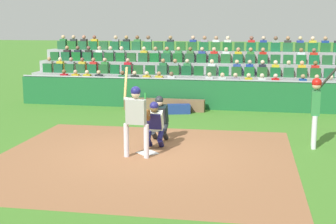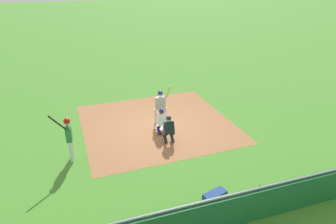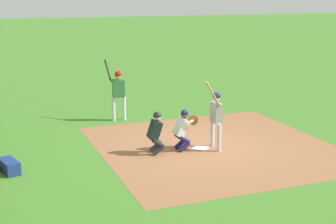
{
  "view_description": "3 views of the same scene",
  "coord_description": "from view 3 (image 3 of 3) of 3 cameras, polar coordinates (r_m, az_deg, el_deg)",
  "views": [
    {
      "loc": [
        -2.85,
        11.61,
        3.28
      ],
      "look_at": [
        -0.45,
        -0.41,
        1.03
      ],
      "focal_mm": 51.41,
      "sensor_mm": 36.0,
      "label": 1
    },
    {
      "loc": [
        -3.84,
        -12.66,
        6.99
      ],
      "look_at": [
        0.43,
        -0.04,
        0.81
      ],
      "focal_mm": 32.02,
      "sensor_mm": 36.0,
      "label": 2
    },
    {
      "loc": [
        13.57,
        -5.98,
        4.74
      ],
      "look_at": [
        -0.0,
        -1.07,
        1.25
      ],
      "focal_mm": 53.61,
      "sensor_mm": 36.0,
      "label": 3
    }
  ],
  "objects": [
    {
      "name": "ground_plane",
      "position": [
        15.57,
        3.72,
        -4.16
      ],
      "size": [
        160.0,
        160.0,
        0.0
      ],
      "primitive_type": "plane",
      "color": "#45812A"
    },
    {
      "name": "infield_dirt_patch",
      "position": [
        15.77,
        5.39,
        -3.95
      ],
      "size": [
        7.54,
        7.28,
        0.01
      ],
      "primitive_type": "cube",
      "rotation": [
        0.0,
        0.0,
        0.02
      ],
      "color": "#9C6541",
      "rests_on": "ground_plane"
    },
    {
      "name": "home_plate_marker",
      "position": [
        15.57,
        3.72,
        -4.11
      ],
      "size": [
        0.62,
        0.62,
        0.02
      ],
      "primitive_type": "cube",
      "rotation": [
        0.0,
        0.0,
        0.79
      ],
      "color": "white",
      "rests_on": "infield_dirt_patch"
    },
    {
      "name": "batter_at_plate",
      "position": [
        15.26,
        5.48,
        -0.2
      ],
      "size": [
        0.73,
        0.67,
        2.21
      ],
      "color": "silver",
      "rests_on": "ground_plane"
    },
    {
      "name": "catcher_crouching",
      "position": [
        15.2,
        1.73,
        -1.76
      ],
      "size": [
        0.47,
        0.72,
        1.29
      ],
      "color": "navy",
      "rests_on": "ground_plane"
    },
    {
      "name": "home_plate_umpire",
      "position": [
        14.87,
        -1.39,
        -2.14
      ],
      "size": [
        0.47,
        0.47,
        1.31
      ],
      "color": "#21242A",
      "rests_on": "ground_plane"
    },
    {
      "name": "equipment_duffel_bag",
      "position": [
        14.15,
        -17.6,
        -5.91
      ],
      "size": [
        0.89,
        0.58,
        0.34
      ],
      "primitive_type": "cube",
      "rotation": [
        0.0,
        0.0,
        0.28
      ],
      "color": "navy",
      "rests_on": "ground_plane"
    },
    {
      "name": "on_deck_batter",
      "position": [
        18.72,
        -5.7,
        2.57
      ],
      "size": [
        0.77,
        0.65,
        2.25
      ],
      "color": "silver",
      "rests_on": "ground_plane"
    }
  ]
}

